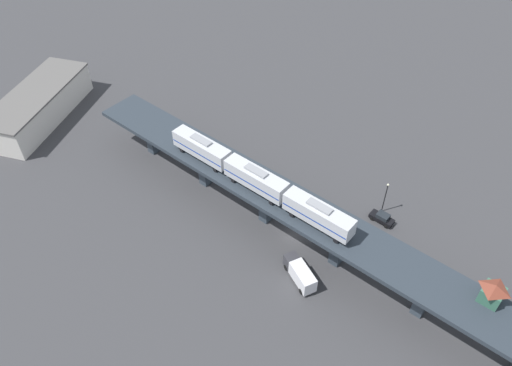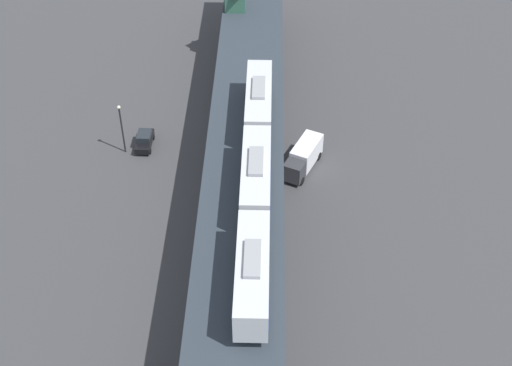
% 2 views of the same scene
% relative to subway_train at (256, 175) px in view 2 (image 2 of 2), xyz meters
% --- Properties ---
extents(ground_plane, '(400.00, 400.00, 0.00)m').
position_rel_subway_train_xyz_m(ground_plane, '(-0.84, -7.68, -10.49)').
color(ground_plane, '#38383A').
extents(elevated_viaduct, '(34.40, 90.55, 7.95)m').
position_rel_subway_train_xyz_m(elevated_viaduct, '(-0.89, -7.86, -3.67)').
color(elevated_viaduct, '#283039').
rests_on(elevated_viaduct, ground).
extents(subway_train, '(13.34, 36.44, 4.45)m').
position_rel_subway_train_xyz_m(subway_train, '(0.00, 0.00, 0.00)').
color(subway_train, silver).
rests_on(subway_train, elevated_viaduct).
extents(street_car_white, '(2.63, 4.67, 1.89)m').
position_rel_subway_train_xyz_m(street_car_white, '(9.05, 13.34, -9.56)').
color(street_car_white, silver).
rests_on(street_car_white, ground).
extents(street_car_black, '(3.05, 4.74, 1.89)m').
position_rel_subway_train_xyz_m(street_car_black, '(8.75, -20.91, -9.56)').
color(street_car_black, black).
rests_on(street_car_black, ground).
extents(delivery_truck, '(6.44, 6.90, 3.20)m').
position_rel_subway_train_xyz_m(delivery_truck, '(-9.04, -11.51, -8.73)').
color(delivery_truck, '#333338').
rests_on(delivery_truck, ground).
extents(street_lamp, '(0.44, 0.44, 6.94)m').
position_rel_subway_train_xyz_m(street_lamp, '(11.29, -20.39, -6.39)').
color(street_lamp, black).
rests_on(street_lamp, ground).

